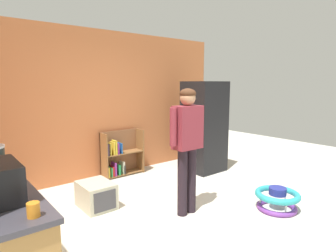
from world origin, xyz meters
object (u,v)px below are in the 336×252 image
bookshelf (119,157)px  pet_carrier (96,195)px  baby_walker (277,199)px  standing_person (187,140)px  refrigerator (204,127)px  orange_cup (33,210)px

bookshelf → pet_carrier: 1.45m
bookshelf → baby_walker: bearing=-71.0°
bookshelf → standing_person: (-0.11, -2.00, 0.65)m
refrigerator → standing_person: 2.02m
baby_walker → bookshelf: bearing=109.0°
bookshelf → orange_cup: orange_cup is taller
bookshelf → orange_cup: size_ratio=8.95×
refrigerator → baby_walker: bearing=-105.9°
orange_cup → refrigerator: bearing=28.9°
standing_person → refrigerator: bearing=37.5°
bookshelf → pet_carrier: (-0.97, -1.06, -0.18)m
standing_person → baby_walker: 1.53m
refrigerator → standing_person: size_ratio=1.06×
refrigerator → standing_person: bearing=-142.5°
refrigerator → baby_walker: 2.15m
baby_walker → orange_cup: size_ratio=6.36×
standing_person → pet_carrier: bearing=132.5°
refrigerator → bookshelf: 1.76m
bookshelf → standing_person: size_ratio=0.51×
standing_person → orange_cup: size_ratio=17.69×
bookshelf → orange_cup: 3.61m
refrigerator → orange_cup: 4.21m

